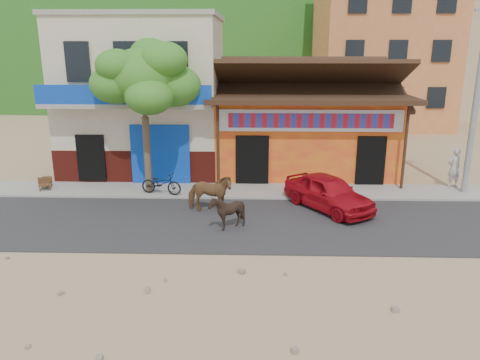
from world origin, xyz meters
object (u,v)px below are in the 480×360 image
Objects in this scene: tree at (145,117)px; cafe_chair_left at (46,178)px; cow_tan at (210,193)px; cafe_chair_right at (43,179)px; cow_dark at (227,212)px; red_car at (328,192)px; pedestrian at (454,168)px; utility_pole at (477,92)px; scooter at (161,183)px.

tree reaches higher than cafe_chair_left.
cow_tan reaches higher than cafe_chair_right.
red_car reaches higher than cow_dark.
cow_tan is (2.70, -2.26, -2.38)m from tree.
tree is 7.63m from red_car.
utility_pole is at bearing 90.49° from pedestrian.
tree is 6.44× the size of cafe_chair_right.
cafe_chair_right is (-7.03, 2.21, -0.15)m from cow_tan.
cow_tan is 0.99× the size of scooter.
cow_tan is at bearing -148.81° from cow_dark.
cafe_chair_left is at bearing 175.27° from tree.
red_car is 2.28× the size of pedestrian.
scooter is 4.94m from cafe_chair_right.
red_car is at bearing -79.69° from cow_tan.
cafe_chair_left is (-17.20, 0.16, -3.61)m from utility_pole.
pedestrian is 1.77× the size of cafe_chair_right.
tree is 7.65× the size of cafe_chair_left.
cafe_chair_right is (-16.93, -0.95, -0.36)m from pedestrian.
red_car is 4.79× the size of cafe_chair_left.
cafe_chair_left is (-7.82, 4.26, -0.12)m from cow_dark.
cow_tan is 7.37m from cafe_chair_right.
utility_pole is at bearing 121.06° from cow_dark.
pedestrian is (5.60, 2.72, 0.26)m from red_car.
utility_pole reaches higher than tree.
pedestrian reaches higher than scooter.
red_car is at bearing -34.98° from cafe_chair_right.
utility_pole is 4.80× the size of scooter.
cow_dark is at bearing -128.16° from scooter.
red_car is 6.54m from scooter.
utility_pole reaches higher than pedestrian.
tree is at bearing -8.99° from cafe_chair_left.
pedestrian is (9.18, 4.79, 0.31)m from cow_dark.
cow_tan is at bearing -43.56° from cafe_chair_right.
tree is at bearing 54.54° from cow_tan.
tree reaches higher than red_car.
tree is 5.09× the size of cow_dark.
red_car is 6.24m from pedestrian.
tree is 3.64× the size of pedestrian.
pedestrian reaches higher than cow_tan.
tree reaches higher than cow_dark.
utility_pole is 17.58m from cafe_chair_left.
utility_pole is at bearing -25.24° from cafe_chair_right.
cow_tan is 4.32m from red_car.
cow_tan reaches higher than cow_dark.
cafe_chair_left is (-17.00, -0.54, -0.43)m from pedestrian.
tree is at bearing 65.30° from scooter.
cow_dark is (3.42, -3.89, -2.49)m from tree.
cow_dark is 1.50× the size of cafe_chair_left.
cow_dark is at bearing -52.48° from cafe_chair_right.
red_car is 11.61m from cafe_chair_left.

